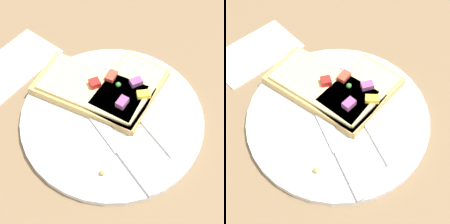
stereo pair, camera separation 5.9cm
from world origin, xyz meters
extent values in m
plane|color=#7F6647|center=(0.00, 0.00, 0.00)|extent=(4.00, 4.00, 0.00)
cylinder|color=white|center=(0.00, 0.00, 0.01)|extent=(0.29, 0.29, 0.01)
cube|color=silver|center=(-0.02, 0.06, 0.01)|extent=(0.05, 0.12, 0.01)
cube|color=silver|center=(-0.05, -0.03, 0.01)|extent=(0.04, 0.06, 0.01)
cube|color=silver|center=(-0.07, -0.06, 0.01)|extent=(0.01, 0.03, 0.00)
cube|color=silver|center=(-0.06, -0.06, 0.01)|extent=(0.01, 0.03, 0.00)
cube|color=silver|center=(-0.05, -0.06, 0.01)|extent=(0.01, 0.03, 0.00)
cube|color=silver|center=(-0.05, -0.06, 0.01)|extent=(0.01, 0.03, 0.00)
cube|color=silver|center=(0.06, 0.09, 0.01)|extent=(0.04, 0.08, 0.01)
cube|color=silver|center=(0.02, -0.01, 0.01)|extent=(0.06, 0.13, 0.00)
cube|color=tan|center=(-0.01, -0.05, 0.02)|extent=(0.13, 0.21, 0.01)
cube|color=beige|center=(-0.01, -0.05, 0.03)|extent=(0.11, 0.18, 0.01)
sphere|color=#388433|center=(-0.04, -0.02, 0.04)|extent=(0.01, 0.01, 0.01)
cube|color=red|center=(-0.02, -0.05, 0.04)|extent=(0.02, 0.02, 0.01)
cube|color=#D14733|center=(-0.05, -0.04, 0.04)|extent=(0.02, 0.02, 0.01)
cube|color=tan|center=(-0.05, -0.01, 0.02)|extent=(0.15, 0.11, 0.01)
cube|color=beige|center=(-0.05, -0.01, 0.03)|extent=(0.13, 0.09, 0.01)
cube|color=#934C8E|center=(-0.02, 0.01, 0.04)|extent=(0.02, 0.02, 0.01)
cube|color=#934C8E|center=(-0.06, 0.00, 0.04)|extent=(0.02, 0.02, 0.01)
cube|color=yellow|center=(-0.05, 0.02, 0.04)|extent=(0.02, 0.02, 0.01)
sphere|color=tan|center=(0.09, 0.05, 0.02)|extent=(0.01, 0.01, 0.01)
sphere|color=tan|center=(0.01, 0.00, 0.02)|extent=(0.01, 0.01, 0.01)
cube|color=white|center=(0.02, -0.21, 0.00)|extent=(0.16, 0.09, 0.01)
camera|label=1|loc=(0.26, 0.21, 0.51)|focal=60.00mm
camera|label=2|loc=(0.22, 0.25, 0.51)|focal=60.00mm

